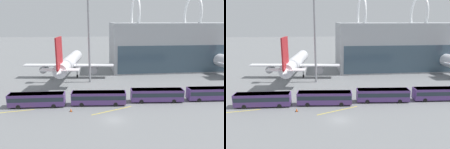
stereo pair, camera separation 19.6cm
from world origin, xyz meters
TOP-DOWN VIEW (x-y plane):
  - ground_plane at (0.00, 0.00)m, footprint 440.00×440.00m
  - airliner_at_gate_near at (-11.76, 34.58)m, footprint 30.86×34.72m
  - airliner_at_gate_far at (41.92, 43.09)m, footprint 38.41×42.22m
  - shuttle_bus_0 at (-16.87, 8.47)m, footprint 12.75×3.10m
  - shuttle_bus_1 at (-2.67, 8.21)m, footprint 12.84×3.66m
  - shuttle_bus_2 at (11.54, 8.80)m, footprint 12.84×3.62m
  - shuttle_bus_3 at (25.75, 8.48)m, footprint 12.79×3.30m
  - floodlight_mast at (-4.67, 27.70)m, footprint 2.10×2.10m
  - lane_stripe_0 at (-21.14, 6.15)m, footprint 7.98×1.55m
  - lane_stripe_2 at (0.12, 4.45)m, footprint 9.35×4.13m
  - traffic_cone_0 at (-8.94, 4.84)m, footprint 0.61×0.61m

SIDE VIEW (x-z plane):
  - ground_plane at x=0.00m, z-range 0.00..0.00m
  - lane_stripe_0 at x=-21.14m, z-range 0.00..0.01m
  - lane_stripe_2 at x=0.12m, z-range 0.00..0.01m
  - traffic_cone_0 at x=-8.94m, z-range -0.01..0.71m
  - shuttle_bus_0 at x=-16.87m, z-range 0.28..3.46m
  - shuttle_bus_1 at x=-2.67m, z-range 0.28..3.46m
  - shuttle_bus_2 at x=11.54m, z-range 0.28..3.46m
  - shuttle_bus_3 at x=25.75m, z-range 0.28..3.46m
  - airliner_at_gate_far at x=41.92m, z-range -1.76..11.77m
  - airliner_at_gate_near at x=-11.76m, z-range -2.29..12.59m
  - floodlight_mast at x=-4.67m, z-range 1.89..30.15m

